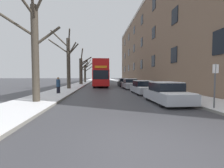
{
  "coord_description": "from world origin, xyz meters",
  "views": [
    {
      "loc": [
        -1.41,
        -3.71,
        1.74
      ],
      "look_at": [
        0.46,
        17.86,
        0.67
      ],
      "focal_mm": 24.0,
      "sensor_mm": 36.0,
      "label": 1
    }
  ],
  "objects_px": {
    "street_sign_post": "(215,84)",
    "double_decker_bus": "(100,73)",
    "parked_car_3": "(123,83)",
    "bare_tree_left_3": "(85,72)",
    "pedestrian_left_sidewalk": "(58,85)",
    "parked_car_0": "(166,93)",
    "parked_car_2": "(130,84)",
    "bare_tree_left_1": "(68,60)",
    "parked_car_1": "(143,88)",
    "bare_tree_left_0": "(34,46)",
    "bare_tree_left_2": "(81,70)"
  },
  "relations": [
    {
      "from": "bare_tree_left_1",
      "to": "parked_car_0",
      "type": "relative_size",
      "value": 1.87
    },
    {
      "from": "parked_car_1",
      "to": "street_sign_post",
      "type": "xyz_separation_m",
      "value": [
        1.4,
        -7.77,
        0.75
      ]
    },
    {
      "from": "parked_car_1",
      "to": "parked_car_2",
      "type": "height_order",
      "value": "parked_car_2"
    },
    {
      "from": "pedestrian_left_sidewalk",
      "to": "street_sign_post",
      "type": "distance_m",
      "value": 12.28
    },
    {
      "from": "parked_car_0",
      "to": "bare_tree_left_1",
      "type": "bearing_deg",
      "value": 127.69
    },
    {
      "from": "bare_tree_left_1",
      "to": "bare_tree_left_3",
      "type": "xyz_separation_m",
      "value": [
        0.3,
        22.21,
        -0.87
      ]
    },
    {
      "from": "parked_car_3",
      "to": "street_sign_post",
      "type": "height_order",
      "value": "street_sign_post"
    },
    {
      "from": "bare_tree_left_0",
      "to": "bare_tree_left_2",
      "type": "bearing_deg",
      "value": 89.29
    },
    {
      "from": "parked_car_3",
      "to": "pedestrian_left_sidewalk",
      "type": "bearing_deg",
      "value": -124.13
    },
    {
      "from": "bare_tree_left_2",
      "to": "pedestrian_left_sidewalk",
      "type": "height_order",
      "value": "bare_tree_left_2"
    },
    {
      "from": "bare_tree_left_1",
      "to": "street_sign_post",
      "type": "xyz_separation_m",
      "value": [
        9.89,
        -13.38,
        -2.52
      ]
    },
    {
      "from": "bare_tree_left_0",
      "to": "bare_tree_left_3",
      "type": "relative_size",
      "value": 1.18
    },
    {
      "from": "parked_car_3",
      "to": "bare_tree_left_0",
      "type": "bearing_deg",
      "value": -116.26
    },
    {
      "from": "parked_car_2",
      "to": "parked_car_1",
      "type": "bearing_deg",
      "value": -90.0
    },
    {
      "from": "bare_tree_left_1",
      "to": "bare_tree_left_2",
      "type": "relative_size",
      "value": 1.02
    },
    {
      "from": "bare_tree_left_1",
      "to": "pedestrian_left_sidewalk",
      "type": "height_order",
      "value": "bare_tree_left_1"
    },
    {
      "from": "bare_tree_left_1",
      "to": "parked_car_3",
      "type": "height_order",
      "value": "bare_tree_left_1"
    },
    {
      "from": "parked_car_1",
      "to": "pedestrian_left_sidewalk",
      "type": "xyz_separation_m",
      "value": [
        -8.26,
        -0.2,
        0.3
      ]
    },
    {
      "from": "bare_tree_left_3",
      "to": "parked_car_2",
      "type": "distance_m",
      "value": 23.31
    },
    {
      "from": "bare_tree_left_0",
      "to": "pedestrian_left_sidewalk",
      "type": "bearing_deg",
      "value": 88.54
    },
    {
      "from": "bare_tree_left_3",
      "to": "street_sign_post",
      "type": "xyz_separation_m",
      "value": [
        9.59,
        -35.59,
        -1.65
      ]
    },
    {
      "from": "parked_car_3",
      "to": "street_sign_post",
      "type": "distance_m",
      "value": 19.82
    },
    {
      "from": "bare_tree_left_0",
      "to": "street_sign_post",
      "type": "height_order",
      "value": "bare_tree_left_0"
    },
    {
      "from": "parked_car_1",
      "to": "street_sign_post",
      "type": "distance_m",
      "value": 7.93
    },
    {
      "from": "double_decker_bus",
      "to": "parked_car_2",
      "type": "bearing_deg",
      "value": -56.79
    },
    {
      "from": "bare_tree_left_3",
      "to": "pedestrian_left_sidewalk",
      "type": "bearing_deg",
      "value": -90.14
    },
    {
      "from": "parked_car_0",
      "to": "parked_car_3",
      "type": "height_order",
      "value": "parked_car_3"
    },
    {
      "from": "parked_car_1",
      "to": "street_sign_post",
      "type": "relative_size",
      "value": 1.78
    },
    {
      "from": "pedestrian_left_sidewalk",
      "to": "bare_tree_left_3",
      "type": "bearing_deg",
      "value": 53.79
    },
    {
      "from": "parked_car_3",
      "to": "pedestrian_left_sidewalk",
      "type": "xyz_separation_m",
      "value": [
        -8.26,
        -12.19,
        0.26
      ]
    },
    {
      "from": "bare_tree_left_3",
      "to": "parked_car_0",
      "type": "xyz_separation_m",
      "value": [
        8.2,
        -33.2,
        -2.38
      ]
    },
    {
      "from": "parked_car_0",
      "to": "pedestrian_left_sidewalk",
      "type": "xyz_separation_m",
      "value": [
        -8.26,
        5.19,
        0.28
      ]
    },
    {
      "from": "parked_car_1",
      "to": "pedestrian_left_sidewalk",
      "type": "distance_m",
      "value": 8.27
    },
    {
      "from": "parked_car_0",
      "to": "parked_car_2",
      "type": "height_order",
      "value": "parked_car_2"
    },
    {
      "from": "bare_tree_left_2",
      "to": "parked_car_1",
      "type": "height_order",
      "value": "bare_tree_left_2"
    },
    {
      "from": "double_decker_bus",
      "to": "parked_car_0",
      "type": "distance_m",
      "value": 18.39
    },
    {
      "from": "parked_car_1",
      "to": "double_decker_bus",
      "type": "bearing_deg",
      "value": 108.38
    },
    {
      "from": "bare_tree_left_3",
      "to": "parked_car_3",
      "type": "distance_m",
      "value": 17.98
    },
    {
      "from": "parked_car_1",
      "to": "bare_tree_left_0",
      "type": "bearing_deg",
      "value": -149.16
    },
    {
      "from": "double_decker_bus",
      "to": "parked_car_1",
      "type": "relative_size",
      "value": 2.68
    },
    {
      "from": "parked_car_0",
      "to": "pedestrian_left_sidewalk",
      "type": "bearing_deg",
      "value": 147.89
    },
    {
      "from": "parked_car_3",
      "to": "street_sign_post",
      "type": "relative_size",
      "value": 1.76
    },
    {
      "from": "double_decker_bus",
      "to": "bare_tree_left_2",
      "type": "bearing_deg",
      "value": 128.14
    },
    {
      "from": "bare_tree_left_0",
      "to": "bare_tree_left_1",
      "type": "bearing_deg",
      "value": 90.59
    },
    {
      "from": "parked_car_2",
      "to": "street_sign_post",
      "type": "height_order",
      "value": "street_sign_post"
    },
    {
      "from": "street_sign_post",
      "to": "double_decker_bus",
      "type": "bearing_deg",
      "value": 105.31
    },
    {
      "from": "bare_tree_left_2",
      "to": "parked_car_3",
      "type": "xyz_separation_m",
      "value": [
        8.11,
        -5.51,
        -2.54
      ]
    },
    {
      "from": "parked_car_3",
      "to": "street_sign_post",
      "type": "bearing_deg",
      "value": -85.96
    },
    {
      "from": "double_decker_bus",
      "to": "parked_car_2",
      "type": "distance_m",
      "value": 7.76
    },
    {
      "from": "bare_tree_left_1",
      "to": "parked_car_3",
      "type": "relative_size",
      "value": 1.81
    }
  ]
}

